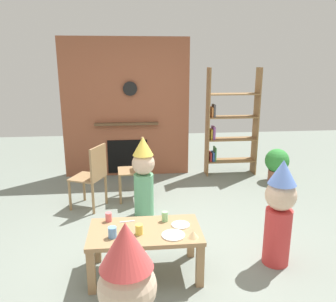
{
  "coord_description": "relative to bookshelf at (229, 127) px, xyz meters",
  "views": [
    {
      "loc": [
        -0.23,
        -3.37,
        2.0
      ],
      "look_at": [
        0.15,
        0.4,
        0.99
      ],
      "focal_mm": 36.16,
      "sensor_mm": 36.0,
      "label": 1
    }
  ],
  "objects": [
    {
      "name": "ground_plane",
      "position": [
        -1.44,
        -2.4,
        -0.87
      ],
      "size": [
        12.0,
        12.0,
        0.0
      ],
      "primitive_type": "plane",
      "color": "gray"
    },
    {
      "name": "brick_fireplace_feature",
      "position": [
        -1.8,
        0.2,
        0.32
      ],
      "size": [
        2.2,
        0.28,
        2.4
      ],
      "color": "#935138",
      "rests_on": "ground_plane"
    },
    {
      "name": "bookshelf",
      "position": [
        0.0,
        0.0,
        0.0
      ],
      "size": [
        0.9,
        0.28,
        1.9
      ],
      "color": "olive",
      "rests_on": "ground_plane"
    },
    {
      "name": "coffee_table",
      "position": [
        -1.6,
        -2.87,
        -0.49
      ],
      "size": [
        1.06,
        0.59,
        0.46
      ],
      "color": "#9E7A51",
      "rests_on": "ground_plane"
    },
    {
      "name": "paper_cup_near_left",
      "position": [
        -1.95,
        -2.65,
        -0.37
      ],
      "size": [
        0.06,
        0.06,
        0.09
      ],
      "primitive_type": "cylinder",
      "color": "#E5666B",
      "rests_on": "coffee_table"
    },
    {
      "name": "paper_cup_near_right",
      "position": [
        -1.39,
        -2.7,
        -0.37
      ],
      "size": [
        0.06,
        0.06,
        0.1
      ],
      "primitive_type": "cylinder",
      "color": "#8CD18C",
      "rests_on": "coffee_table"
    },
    {
      "name": "paper_cup_center",
      "position": [
        -1.89,
        -2.98,
        -0.36
      ],
      "size": [
        0.08,
        0.08,
        0.1
      ],
      "primitive_type": "cylinder",
      "color": "#669EE0",
      "rests_on": "coffee_table"
    },
    {
      "name": "paper_cup_far_left",
      "position": [
        -1.65,
        -2.94,
        -0.37
      ],
      "size": [
        0.07,
        0.07,
        0.1
      ],
      "primitive_type": "cylinder",
      "color": "#F2CC4C",
      "rests_on": "coffee_table"
    },
    {
      "name": "paper_plate_front",
      "position": [
        -1.25,
        -2.81,
        -0.41
      ],
      "size": [
        0.18,
        0.18,
        0.01
      ],
      "primitive_type": "cylinder",
      "color": "white",
      "rests_on": "coffee_table"
    },
    {
      "name": "paper_plate_rear",
      "position": [
        -1.34,
        -3.0,
        -0.41
      ],
      "size": [
        0.22,
        0.22,
        0.01
      ],
      "primitive_type": "cylinder",
      "color": "white",
      "rests_on": "coffee_table"
    },
    {
      "name": "birthday_cake_slice",
      "position": [
        -1.17,
        -3.05,
        -0.38
      ],
      "size": [
        0.1,
        0.1,
        0.07
      ],
      "primitive_type": "cone",
      "color": "#EAC68C",
      "rests_on": "coffee_table"
    },
    {
      "name": "table_fork",
      "position": [
        -1.76,
        -2.68,
        -0.41
      ],
      "size": [
        0.15,
        0.03,
        0.01
      ],
      "primitive_type": "cube",
      "rotation": [
        0.0,
        0.0,
        0.12
      ],
      "color": "silver",
      "rests_on": "coffee_table"
    },
    {
      "name": "child_in_pink",
      "position": [
        -0.27,
        -2.83,
        -0.29
      ],
      "size": [
        0.3,
        0.3,
        1.1
      ],
      "rotation": [
        0.0,
        0.0,
        -3.11
      ],
      "color": "#D13838",
      "rests_on": "ground_plane"
    },
    {
      "name": "child_by_the_chairs",
      "position": [
        -1.57,
        -1.58,
        -0.31
      ],
      "size": [
        0.3,
        0.3,
        1.07
      ],
      "rotation": [
        0.0,
        0.0,
        -1.59
      ],
      "color": "#66B27F",
      "rests_on": "ground_plane"
    },
    {
      "name": "dining_chair_left",
      "position": [
        -2.25,
        -1.27,
        -0.36
      ],
      "size": [
        0.53,
        0.53,
        0.9
      ],
      "rotation": [
        0.0,
        0.0,
        2.73
      ],
      "color": "#9E7A51",
      "rests_on": "ground_plane"
    },
    {
      "name": "dining_chair_middle",
      "position": [
        -1.63,
        -0.99,
        -0.36
      ],
      "size": [
        0.43,
        0.43,
        0.9
      ],
      "rotation": [
        0.0,
        0.0,
        3.21
      ],
      "color": "#9E7A51",
      "rests_on": "ground_plane"
    },
    {
      "name": "potted_plant_tall",
      "position": [
        0.74,
        -0.47,
        -0.56
      ],
      "size": [
        0.41,
        0.41,
        0.57
      ],
      "color": "#9E5B42",
      "rests_on": "ground_plane"
    }
  ]
}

